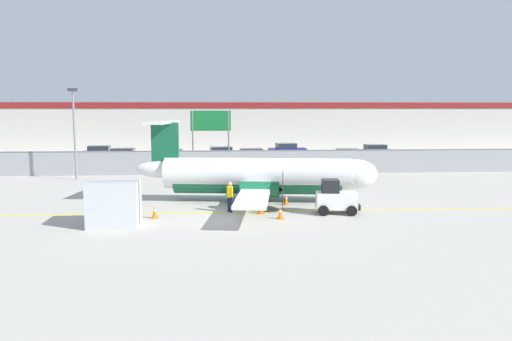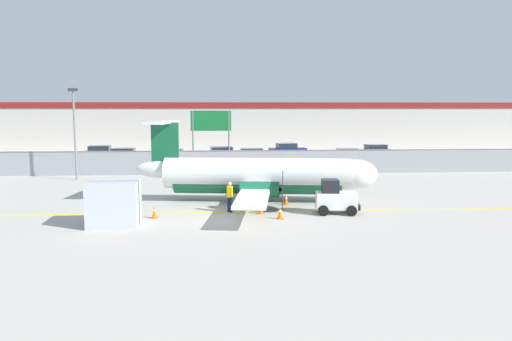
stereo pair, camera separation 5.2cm
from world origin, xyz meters
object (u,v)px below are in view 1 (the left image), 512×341
(parked_car_3, at_px, (220,154))
(parked_car_5, at_px, (287,150))
(parked_car_7, at_px, (374,152))
(traffic_cone_near_right, at_px, (261,208))
(traffic_cone_near_left, at_px, (155,212))
(parked_car_2, at_px, (170,157))
(apron_light_pole, at_px, (74,126))
(baggage_tug, at_px, (336,198))
(traffic_cone_far_left, at_px, (286,200))
(parked_car_1, at_px, (122,156))
(highway_sign, at_px, (211,126))
(parked_car_6, at_px, (348,157))
(cargo_container, at_px, (114,203))
(commuter_airplane, at_px, (261,176))
(ground_crew_worker, at_px, (230,195))
(traffic_cone_far_right, at_px, (280,213))
(parked_car_4, at_px, (250,156))

(parked_car_3, distance_m, parked_car_5, 9.13)
(parked_car_3, distance_m, parked_car_7, 17.23)
(parked_car_7, bearing_deg, traffic_cone_near_right, 59.46)
(traffic_cone_near_left, bearing_deg, parked_car_2, 93.90)
(apron_light_pole, bearing_deg, baggage_tug, -38.48)
(baggage_tug, xyz_separation_m, traffic_cone_far_left, (-2.36, 2.68, -0.54))
(traffic_cone_near_left, distance_m, parked_car_3, 26.47)
(parked_car_1, xyz_separation_m, highway_sign, (9.12, -6.24, 3.24))
(parked_car_1, distance_m, apron_light_pole, 11.17)
(parked_car_2, height_order, parked_car_6, same)
(parked_car_5, bearing_deg, parked_car_3, -155.45)
(traffic_cone_far_left, bearing_deg, baggage_tug, -48.60)
(cargo_container, xyz_separation_m, parked_car_2, (0.14, 25.08, -0.21))
(commuter_airplane, xyz_separation_m, parked_car_2, (-7.55, 19.31, -0.71))
(parked_car_5, bearing_deg, ground_crew_worker, -111.21)
(traffic_cone_near_right, xyz_separation_m, traffic_cone_far_right, (0.90, -1.37, 0.00))
(parked_car_5, relative_size, highway_sign, 0.80)
(commuter_airplane, bearing_deg, cargo_container, -135.57)
(parked_car_4, bearing_deg, parked_car_3, -40.12)
(apron_light_pole, bearing_deg, parked_car_2, 53.97)
(traffic_cone_far_left, height_order, apron_light_pole, apron_light_pole)
(traffic_cone_far_right, bearing_deg, traffic_cone_near_right, 123.51)
(traffic_cone_near_left, height_order, traffic_cone_near_right, same)
(traffic_cone_near_right, relative_size, parked_car_3, 0.15)
(highway_sign, bearing_deg, parked_car_2, 131.67)
(cargo_container, bearing_deg, baggage_tug, 8.09)
(commuter_airplane, bearing_deg, parked_car_1, 128.44)
(parked_car_7, bearing_deg, parked_car_3, 4.62)
(parked_car_7, bearing_deg, traffic_cone_far_right, 62.03)
(traffic_cone_near_left, distance_m, parked_car_7, 34.95)
(apron_light_pole, bearing_deg, parked_car_6, 19.09)
(baggage_tug, distance_m, traffic_cone_far_left, 3.61)
(parked_car_1, xyz_separation_m, parked_car_4, (12.92, -1.24, 0.00))
(baggage_tug, bearing_deg, parked_car_5, 93.61)
(parked_car_4, relative_size, highway_sign, 0.77)
(traffic_cone_far_right, distance_m, apron_light_pole, 21.54)
(traffic_cone_far_right, relative_size, parked_car_6, 0.15)
(traffic_cone_far_right, relative_size, parked_car_5, 0.15)
(baggage_tug, height_order, cargo_container, cargo_container)
(traffic_cone_far_right, height_order, apron_light_pole, apron_light_pole)
(parked_car_6, relative_size, apron_light_pole, 0.60)
(cargo_container, distance_m, parked_car_4, 26.66)
(baggage_tug, height_order, parked_car_4, baggage_tug)
(cargo_container, relative_size, traffic_cone_near_left, 3.84)
(traffic_cone_far_left, distance_m, parked_car_2, 22.30)
(traffic_cone_near_left, bearing_deg, ground_crew_worker, 17.41)
(ground_crew_worker, distance_m, cargo_container, 6.32)
(commuter_airplane, height_order, parked_car_4, commuter_airplane)
(parked_car_3, xyz_separation_m, parked_car_6, (12.82, -3.22, 0.00))
(traffic_cone_far_left, distance_m, apron_light_pole, 19.65)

